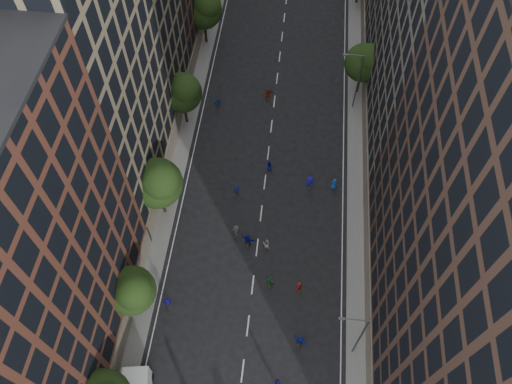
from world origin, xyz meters
TOP-DOWN VIEW (x-y plane):
  - ground at (0.00, 40.00)m, footprint 240.00×240.00m
  - sidewalk_left at (-12.00, 47.50)m, footprint 4.00×105.00m
  - sidewalk_right at (12.00, 47.50)m, footprint 4.00×105.00m
  - bldg_left_b at (-19.00, 35.00)m, footprint 14.00×26.00m
  - bldg_right_a at (19.00, 15.00)m, footprint 14.00×30.00m
  - bldg_right_b at (19.00, 44.00)m, footprint 14.00×28.00m
  - tree_left_1 at (-11.02, 13.86)m, footprint 4.80×4.80m
  - tree_left_2 at (-10.99, 25.83)m, footprint 5.60×5.60m
  - tree_left_3 at (-11.02, 39.85)m, footprint 5.00×5.00m
  - tree_left_4 at (-11.00, 55.84)m, footprint 5.40×5.40m
  - tree_right_a at (11.38, 47.85)m, footprint 5.00×5.00m
  - streetlamp_near at (10.37, 12.00)m, footprint 2.64×0.22m
  - streetlamp_far at (10.37, 45.00)m, footprint 2.64×0.22m
  - skater_2 at (3.44, 8.04)m, footprint 0.84×0.72m
  - skater_4 at (-8.50, 14.78)m, footprint 1.10×0.73m
  - skater_5 at (5.33, 12.27)m, footprint 1.66×1.08m
  - skater_7 at (4.89, 17.97)m, footprint 0.79×0.66m
  - skater_8 at (1.04, 22.59)m, footprint 0.94×0.81m
  - skater_9 at (-2.52, 23.85)m, footprint 1.28×0.95m
  - skater_10 at (1.86, 18.09)m, footprint 1.18×0.79m
  - skater_11 at (-1.07, 22.84)m, footprint 1.81×0.99m
  - skater_12 at (8.32, 31.50)m, footprint 0.95×0.80m
  - skater_13 at (-3.22, 29.42)m, footprint 0.78×0.63m
  - skater_14 at (0.26, 33.15)m, footprint 1.12×1.02m
  - skater_15 at (5.39, 31.32)m, footprint 1.33×0.88m
  - skater_16 at (-7.43, 42.83)m, footprint 1.17×0.81m
  - skater_17 at (-0.95, 45.30)m, footprint 1.76×1.13m

SIDE VIEW (x-z plane):
  - ground at x=0.00m, z-range 0.00..0.00m
  - sidewalk_left at x=-12.00m, z-range 0.00..0.15m
  - sidewalk_right at x=12.00m, z-range 0.00..0.15m
  - skater_2 at x=3.44m, z-range 0.00..1.51m
  - skater_8 at x=1.04m, z-range 0.00..1.64m
  - skater_12 at x=8.32m, z-range 0.00..1.66m
  - skater_5 at x=5.33m, z-range 0.00..1.71m
  - skater_4 at x=-8.50m, z-range 0.00..1.74m
  - skater_9 at x=-2.52m, z-range 0.00..1.76m
  - skater_17 at x=-0.95m, z-range 0.00..1.81m
  - skater_13 at x=-3.22m, z-range 0.00..1.84m
  - skater_7 at x=4.89m, z-range 0.00..1.84m
  - skater_16 at x=-7.43m, z-range 0.00..1.85m
  - skater_10 at x=1.86m, z-range 0.00..1.85m
  - skater_11 at x=-1.07m, z-range 0.00..1.86m
  - skater_14 at x=0.26m, z-range 0.00..1.87m
  - skater_15 at x=5.39m, z-range 0.00..1.93m
  - streetlamp_near at x=10.37m, z-range 0.64..9.70m
  - streetlamp_far at x=10.37m, z-range 0.64..9.70m
  - tree_left_1 at x=-11.02m, z-range 1.45..9.66m
  - tree_right_a at x=11.38m, z-range 1.43..9.83m
  - tree_left_3 at x=-11.02m, z-range 1.53..10.11m
  - tree_left_4 at x=-11.00m, z-range 1.56..10.63m
  - tree_left_2 at x=-10.99m, z-range 1.63..11.08m
  - bldg_right_b at x=19.00m, z-range 0.00..33.00m
  - bldg_left_b at x=-19.00m, z-range 0.00..34.00m
  - bldg_right_a at x=19.00m, z-range 0.00..36.00m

